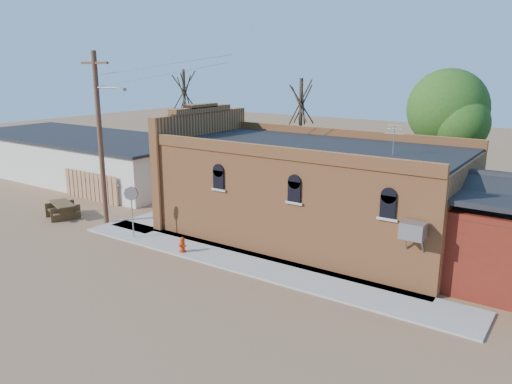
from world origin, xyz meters
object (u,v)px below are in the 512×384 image
Objects in this scene: utility_pole at (101,135)px; fire_hydrant at (182,245)px; trash_barrel at (194,207)px; picnic_table at (63,208)px; stop_sign at (131,198)px; brick_bar at (306,190)px.

fire_hydrant is at bearing -8.94° from utility_pole.
trash_barrel is (2.84, 3.82, -4.27)m from utility_pole.
picnic_table is (-2.87, -0.70, -4.21)m from utility_pole.
trash_barrel is at bearing 150.30° from fire_hydrant.
utility_pole is 4.18m from stop_sign.
fire_hydrant is 0.28× the size of stop_sign.
utility_pole is 3.51× the size of stop_sign.
utility_pole is 3.65× the size of picnic_table.
brick_bar is at bearing 42.08° from picnic_table.
fire_hydrant is 6.00m from trash_barrel.
utility_pole is 6.40m from trash_barrel.
utility_pole reaches higher than picnic_table.
brick_bar is 6.65× the size of picnic_table.
brick_bar is 8.50m from stop_sign.
stop_sign is 3.06× the size of trash_barrel.
stop_sign is 4.95m from trash_barrel.
picnic_table is at bearing 166.57° from stop_sign.
stop_sign reaches higher than trash_barrel.
picnic_table is (-9.27, 0.31, 0.13)m from fire_hydrant.
trash_barrel is (-3.56, 4.83, 0.07)m from fire_hydrant.
trash_barrel is 0.34× the size of picnic_table.
picnic_table is (-5.71, -4.52, 0.06)m from trash_barrel.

